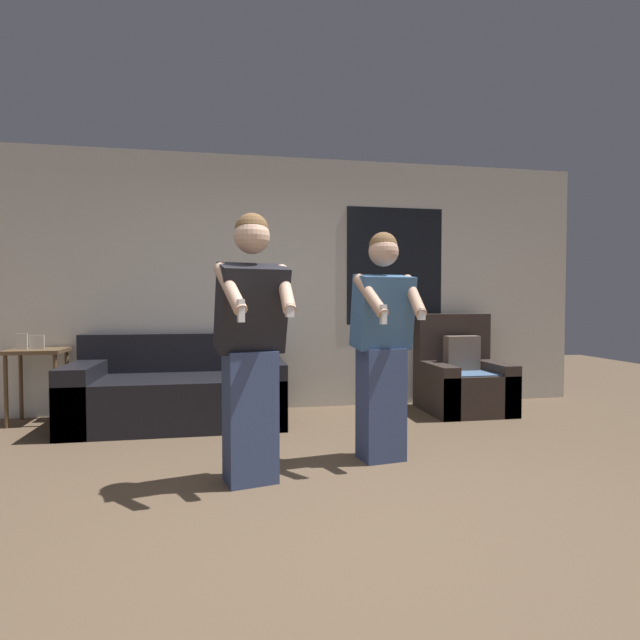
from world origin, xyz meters
name	(u,v)px	position (x,y,z in m)	size (l,w,h in m)	color
ground_plane	(322,517)	(0.00, 0.00, 0.00)	(14.00, 14.00, 0.00)	brown
wall_back	(276,283)	(0.02, 2.80, 1.35)	(6.98, 0.07, 2.70)	beige
couch	(180,392)	(-0.95, 2.27, 0.30)	(1.94, 0.97, 0.84)	black
armchair	(462,379)	(1.94, 2.31, 0.33)	(0.82, 0.81, 1.02)	#332823
side_table	(37,362)	(-2.28, 2.53, 0.58)	(0.50, 0.41, 0.86)	brown
person_left	(251,347)	(-0.35, 0.57, 0.87)	(0.49, 0.58, 1.71)	#384770
person_right	(382,345)	(0.61, 0.87, 0.84)	(0.47, 0.53, 1.66)	#384770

